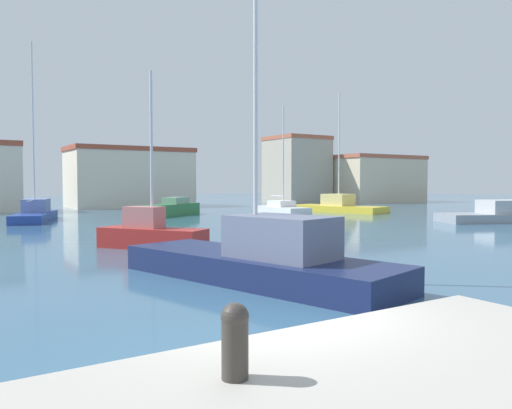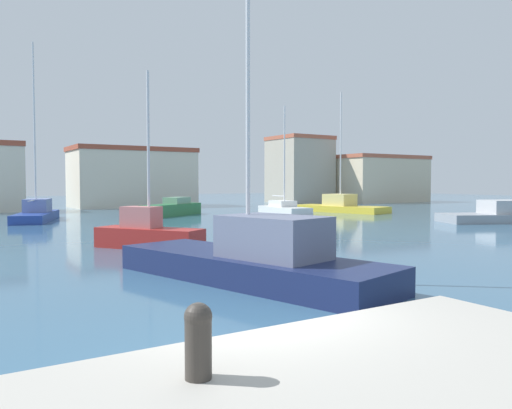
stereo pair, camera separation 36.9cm
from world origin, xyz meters
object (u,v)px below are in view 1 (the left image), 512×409
(motorboat_grey_center_channel, at_px, (504,214))
(sailboat_white_outer_mooring, at_px, (283,209))
(motorboat_green_near_pier, at_px, (171,209))
(sailboat_blue_distant_north, at_px, (35,212))
(sailboat_yellow_distant_east, at_px, (338,206))
(sailboat_red_behind_lamppost, at_px, (151,233))
(sailboat_navy_far_left, at_px, (262,258))
(mooring_bollard, at_px, (235,337))

(motorboat_grey_center_channel, height_order, sailboat_white_outer_mooring, sailboat_white_outer_mooring)
(motorboat_green_near_pier, relative_size, sailboat_blue_distant_north, 0.51)
(sailboat_yellow_distant_east, relative_size, motorboat_green_near_pier, 1.71)
(sailboat_yellow_distant_east, xyz_separation_m, motorboat_grey_center_channel, (1.87, -15.15, -0.02))
(sailboat_white_outer_mooring, bearing_deg, sailboat_yellow_distant_east, 5.55)
(sailboat_blue_distant_north, bearing_deg, sailboat_red_behind_lamppost, -84.91)
(sailboat_red_behind_lamppost, height_order, sailboat_navy_far_left, sailboat_navy_far_left)
(mooring_bollard, bearing_deg, motorboat_grey_center_channel, 28.08)
(sailboat_blue_distant_north, relative_size, sailboat_white_outer_mooring, 1.38)
(mooring_bollard, height_order, sailboat_navy_far_left, sailboat_navy_far_left)
(sailboat_navy_far_left, height_order, sailboat_white_outer_mooring, sailboat_navy_far_left)
(sailboat_red_behind_lamppost, xyz_separation_m, sailboat_blue_distant_north, (-1.68, 18.80, -0.04))
(sailboat_yellow_distant_east, xyz_separation_m, sailboat_blue_distant_north, (-25.80, 3.47, 0.05))
(sailboat_blue_distant_north, bearing_deg, sailboat_white_outer_mooring, -12.32)
(sailboat_yellow_distant_east, bearing_deg, motorboat_green_near_pier, 167.16)
(sailboat_yellow_distant_east, height_order, sailboat_navy_far_left, sailboat_navy_far_left)
(mooring_bollard, xyz_separation_m, motorboat_grey_center_channel, (31.43, 16.77, -0.93))
(mooring_bollard, xyz_separation_m, sailboat_red_behind_lamppost, (5.43, 16.58, -0.82))
(motorboat_grey_center_channel, bearing_deg, sailboat_blue_distant_north, 146.08)
(sailboat_navy_far_left, distance_m, sailboat_white_outer_mooring, 28.84)
(motorboat_green_near_pier, bearing_deg, sailboat_blue_distant_north, -179.92)
(mooring_bollard, height_order, sailboat_blue_distant_north, sailboat_blue_distant_north)
(motorboat_grey_center_channel, bearing_deg, sailboat_white_outer_mooring, 121.08)
(sailboat_blue_distant_north, bearing_deg, mooring_bollard, -96.06)
(sailboat_yellow_distant_east, height_order, motorboat_grey_center_channel, sailboat_yellow_distant_east)
(motorboat_grey_center_channel, bearing_deg, sailboat_red_behind_lamppost, -179.59)
(mooring_bollard, relative_size, sailboat_yellow_distant_east, 0.06)
(sailboat_red_behind_lamppost, height_order, motorboat_green_near_pier, sailboat_red_behind_lamppost)
(sailboat_red_behind_lamppost, relative_size, sailboat_blue_distant_north, 0.59)
(sailboat_red_behind_lamppost, xyz_separation_m, sailboat_yellow_distant_east, (24.13, 15.33, -0.09))
(motorboat_green_near_pier, relative_size, sailboat_navy_far_left, 0.44)
(sailboat_yellow_distant_east, height_order, motorboat_green_near_pier, sailboat_yellow_distant_east)
(motorboat_grey_center_channel, height_order, sailboat_navy_far_left, sailboat_navy_far_left)
(motorboat_green_near_pier, distance_m, sailboat_white_outer_mooring, 9.41)
(sailboat_yellow_distant_east, relative_size, motorboat_grey_center_channel, 1.20)
(sailboat_yellow_distant_east, distance_m, sailboat_blue_distant_north, 26.04)
(motorboat_grey_center_channel, bearing_deg, sailboat_navy_far_left, -161.47)
(mooring_bollard, distance_m, sailboat_white_outer_mooring, 38.64)
(motorboat_grey_center_channel, relative_size, sailboat_white_outer_mooring, 1.00)
(mooring_bollard, xyz_separation_m, sailboat_navy_far_left, (5.53, 8.08, -0.79))
(sailboat_red_behind_lamppost, distance_m, sailboat_white_outer_mooring, 22.66)
(mooring_bollard, relative_size, motorboat_green_near_pier, 0.10)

